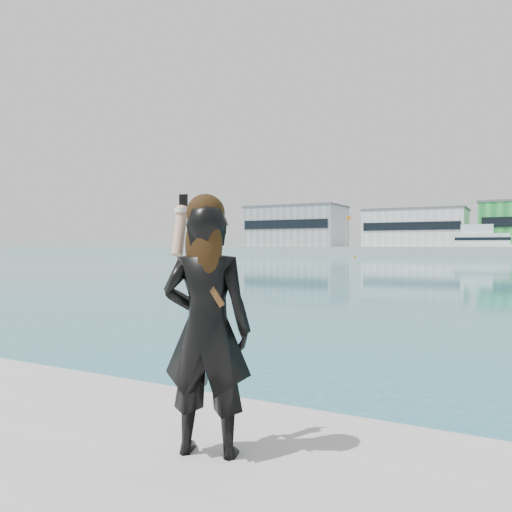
{
  "coord_description": "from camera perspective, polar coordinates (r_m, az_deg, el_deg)",
  "views": [
    {
      "loc": [
        1.49,
        -2.94,
        2.19
      ],
      "look_at": [
        -0.35,
        0.52,
        2.11
      ],
      "focal_mm": 35.0,
      "sensor_mm": 36.0,
      "label": 1
    }
  ],
  "objects": [
    {
      "name": "warehouse_grey_left",
      "position": [
        142.7,
        4.62,
        3.4
      ],
      "size": [
        26.52,
        16.36,
        11.5
      ],
      "color": "gray",
      "rests_on": "far_quay"
    },
    {
      "name": "warehouse_white",
      "position": [
        133.09,
        17.8,
        3.08
      ],
      "size": [
        24.48,
        15.35,
        9.5
      ],
      "color": "silver",
      "rests_on": "far_quay"
    },
    {
      "name": "motor_yacht",
      "position": [
        116.47,
        24.69,
        1.2
      ],
      "size": [
        19.22,
        6.33,
        8.84
      ],
      "rotation": [
        0.0,
        0.0,
        0.06
      ],
      "color": "white",
      "rests_on": "ground"
    },
    {
      "name": "flagpole_left",
      "position": [
        130.12,
        10.33,
        3.06
      ],
      "size": [
        1.28,
        0.16,
        8.0
      ],
      "color": "silver",
      "rests_on": "far_quay"
    },
    {
      "name": "woman",
      "position": [
        3.35,
        -5.7,
        -7.46
      ],
      "size": [
        0.7,
        0.56,
        1.75
      ],
      "rotation": [
        0.0,
        0.0,
        3.45
      ],
      "color": "black",
      "rests_on": "near_quay"
    },
    {
      "name": "buoy_far",
      "position": [
        96.64,
        11.2,
        -0.16
      ],
      "size": [
        0.5,
        0.5,
        0.5
      ],
      "primitive_type": "sphere",
      "color": "#EDAB0C",
      "rests_on": "ground"
    }
  ]
}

